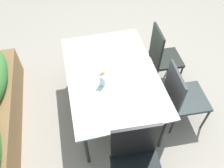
# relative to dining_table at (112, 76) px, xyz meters

# --- Properties ---
(ground_plane) EXTENTS (12.00, 12.00, 0.00)m
(ground_plane) POSITION_rel_dining_table_xyz_m (0.00, 0.07, -0.70)
(ground_plane) COLOR gray
(dining_table) EXTENTS (1.59, 1.09, 0.75)m
(dining_table) POSITION_rel_dining_table_xyz_m (0.00, 0.00, 0.00)
(dining_table) COLOR #B2C6C1
(dining_table) RESTS_ON ground
(chair_near_left) EXTENTS (0.51, 0.51, 0.94)m
(chair_near_left) POSITION_rel_dining_table_xyz_m (-0.35, -0.81, -0.18)
(chair_near_left) COLOR #252E2F
(chair_near_left) RESTS_ON ground
(chair_near_right) EXTENTS (0.43, 0.43, 1.00)m
(chair_near_right) POSITION_rel_dining_table_xyz_m (0.36, -0.82, -0.14)
(chair_near_right) COLOR black
(chair_near_right) RESTS_ON ground
(chair_end_left) EXTENTS (0.52, 0.52, 1.01)m
(chair_end_left) POSITION_rel_dining_table_xyz_m (-1.06, -0.01, -0.15)
(chair_end_left) COLOR black
(chair_end_left) RESTS_ON ground
(flower_vase) EXTENTS (0.07, 0.07, 0.22)m
(flower_vase) POSITION_rel_dining_table_xyz_m (-0.15, 0.15, 0.14)
(flower_vase) COLOR silver
(flower_vase) RESTS_ON dining_table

